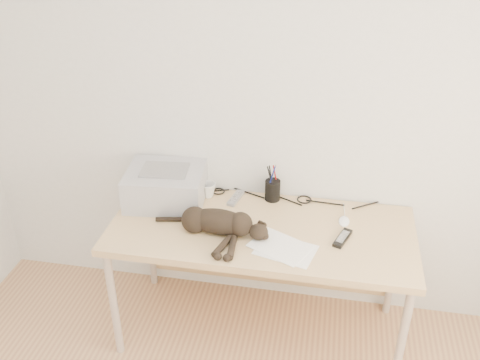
% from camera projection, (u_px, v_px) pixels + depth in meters
% --- Properties ---
extents(wall_back, '(3.50, 0.00, 3.50)m').
position_uv_depth(wall_back, '(274.00, 103.00, 2.84)').
color(wall_back, silver).
rests_on(wall_back, floor).
extents(desk, '(1.60, 0.70, 0.74)m').
position_uv_depth(desk, '(263.00, 238.00, 2.95)').
color(desk, '#D3B87C').
rests_on(desk, floor).
extents(printer, '(0.46, 0.40, 0.20)m').
position_uv_depth(printer, '(166.00, 185.00, 3.00)').
color(printer, '#A8A8AD').
rests_on(printer, desk).
extents(papers, '(0.37, 0.31, 0.01)m').
position_uv_depth(papers, '(283.00, 248.00, 2.65)').
color(papers, white).
rests_on(papers, desk).
extents(cat, '(0.62, 0.30, 0.14)m').
position_uv_depth(cat, '(215.00, 223.00, 2.74)').
color(cat, black).
rests_on(cat, desk).
extents(mug, '(0.13, 0.13, 0.09)m').
position_uv_depth(mug, '(208.00, 190.00, 3.06)').
color(mug, silver).
rests_on(mug, desk).
extents(pen_cup, '(0.09, 0.09, 0.22)m').
position_uv_depth(pen_cup, '(273.00, 190.00, 3.03)').
color(pen_cup, black).
rests_on(pen_cup, desk).
extents(remote_grey, '(0.08, 0.17, 0.02)m').
position_uv_depth(remote_grey, '(236.00, 198.00, 3.05)').
color(remote_grey, gray).
rests_on(remote_grey, desk).
extents(remote_black, '(0.10, 0.17, 0.02)m').
position_uv_depth(remote_black, '(343.00, 238.00, 2.71)').
color(remote_black, black).
rests_on(remote_black, desk).
extents(mouse, '(0.06, 0.10, 0.03)m').
position_uv_depth(mouse, '(344.00, 220.00, 2.85)').
color(mouse, white).
rests_on(mouse, desk).
extents(cable_tangle, '(1.36, 0.09, 0.01)m').
position_uv_depth(cable_tangle, '(269.00, 196.00, 3.07)').
color(cable_tangle, black).
rests_on(cable_tangle, desk).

